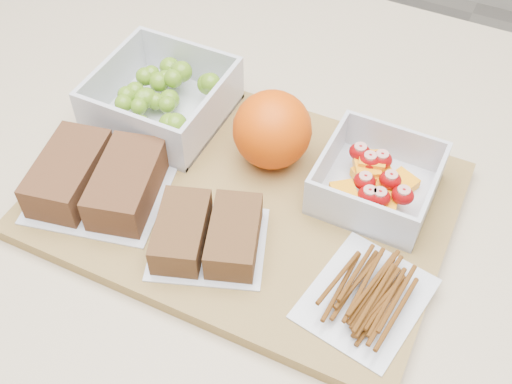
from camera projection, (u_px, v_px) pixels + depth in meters
cutting_board at (244, 200)px, 0.68m from camera, size 0.42×0.30×0.02m
grape_container at (164, 98)px, 0.74m from camera, size 0.14×0.14×0.06m
fruit_container at (376, 182)px, 0.66m from camera, size 0.12×0.12×0.05m
orange at (272, 130)px, 0.68m from camera, size 0.08×0.08×0.08m
sandwich_bag_left at (98, 179)px, 0.66m from camera, size 0.16×0.15×0.04m
sandwich_bag_center at (208, 234)px, 0.62m from camera, size 0.14×0.13×0.03m
pretzel_bag at (367, 292)px, 0.58m from camera, size 0.12×0.13×0.03m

